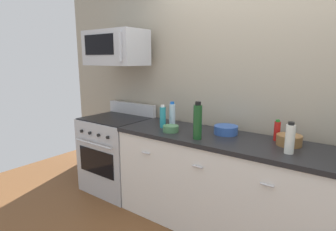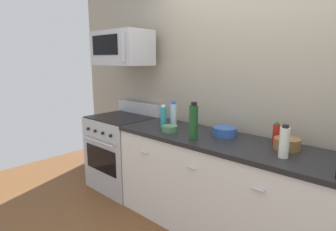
{
  "view_description": "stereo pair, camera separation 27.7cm",
  "coord_description": "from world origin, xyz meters",
  "px_view_note": "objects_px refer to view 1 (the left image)",
  "views": [
    {
      "loc": [
        0.81,
        -2.24,
        1.62
      ],
      "look_at": [
        -0.81,
        -0.05,
        1.06
      ],
      "focal_mm": 29.26,
      "sensor_mm": 36.0,
      "label": 1
    },
    {
      "loc": [
        1.02,
        -2.06,
        1.62
      ],
      "look_at": [
        -0.81,
        -0.05,
        1.06
      ],
      "focal_mm": 29.26,
      "sensor_mm": 36.0,
      "label": 2
    }
  ],
  "objects_px": {
    "bottle_wine_green": "(198,121)",
    "bottle_vinegar_white": "(290,139)",
    "microwave": "(116,48)",
    "bowl_wooden_salad": "(289,140)",
    "bottle_dish_soap": "(163,117)",
    "bowl_blue_mixing": "(226,130)",
    "bottle_hot_sauce_red": "(277,131)",
    "bottle_water_clear": "(172,115)",
    "bowl_green_glaze": "(171,128)",
    "range_oven": "(117,153)"
  },
  "relations": [
    {
      "from": "bottle_wine_green",
      "to": "bottle_vinegar_white",
      "type": "bearing_deg",
      "value": 6.09
    },
    {
      "from": "microwave",
      "to": "bowl_wooden_salad",
      "type": "xyz_separation_m",
      "value": [
        1.96,
        0.06,
        -0.78
      ]
    },
    {
      "from": "bottle_dish_soap",
      "to": "bowl_blue_mixing",
      "type": "relative_size",
      "value": 1.06
    },
    {
      "from": "bottle_hot_sauce_red",
      "to": "bottle_water_clear",
      "type": "bearing_deg",
      "value": -173.83
    },
    {
      "from": "bottle_dish_soap",
      "to": "bottle_hot_sauce_red",
      "type": "bearing_deg",
      "value": 11.56
    },
    {
      "from": "bottle_wine_green",
      "to": "bottle_vinegar_white",
      "type": "xyz_separation_m",
      "value": [
        0.76,
        0.08,
        -0.04
      ]
    },
    {
      "from": "bottle_water_clear",
      "to": "bowl_wooden_salad",
      "type": "bearing_deg",
      "value": 1.68
    },
    {
      "from": "bottle_vinegar_white",
      "to": "bottle_water_clear",
      "type": "bearing_deg",
      "value": 171.71
    },
    {
      "from": "microwave",
      "to": "bottle_vinegar_white",
      "type": "height_order",
      "value": "microwave"
    },
    {
      "from": "bottle_wine_green",
      "to": "bowl_green_glaze",
      "type": "distance_m",
      "value": 0.37
    },
    {
      "from": "microwave",
      "to": "bottle_wine_green",
      "type": "height_order",
      "value": "microwave"
    },
    {
      "from": "bottle_dish_soap",
      "to": "bowl_wooden_salad",
      "type": "xyz_separation_m",
      "value": [
        1.21,
        0.14,
        -0.07
      ]
    },
    {
      "from": "bottle_hot_sauce_red",
      "to": "bowl_wooden_salad",
      "type": "xyz_separation_m",
      "value": [
        0.12,
        -0.08,
        -0.04
      ]
    },
    {
      "from": "bowl_green_glaze",
      "to": "bowl_blue_mixing",
      "type": "xyz_separation_m",
      "value": [
        0.47,
        0.24,
        0.01
      ]
    },
    {
      "from": "bottle_water_clear",
      "to": "bottle_wine_green",
      "type": "bearing_deg",
      "value": -29.19
    },
    {
      "from": "range_oven",
      "to": "bowl_blue_mixing",
      "type": "relative_size",
      "value": 4.74
    },
    {
      "from": "bottle_water_clear",
      "to": "bottle_dish_soap",
      "type": "xyz_separation_m",
      "value": [
        -0.04,
        -0.11,
        -0.01
      ]
    },
    {
      "from": "microwave",
      "to": "bottle_hot_sauce_red",
      "type": "height_order",
      "value": "microwave"
    },
    {
      "from": "bottle_hot_sauce_red",
      "to": "bowl_blue_mixing",
      "type": "height_order",
      "value": "bottle_hot_sauce_red"
    },
    {
      "from": "microwave",
      "to": "bottle_vinegar_white",
      "type": "relative_size",
      "value": 3.06
    },
    {
      "from": "range_oven",
      "to": "bottle_vinegar_white",
      "type": "bearing_deg",
      "value": -2.94
    },
    {
      "from": "bottle_water_clear",
      "to": "bowl_wooden_salad",
      "type": "xyz_separation_m",
      "value": [
        1.17,
        0.03,
        -0.08
      ]
    },
    {
      "from": "bowl_wooden_salad",
      "to": "microwave",
      "type": "bearing_deg",
      "value": -178.15
    },
    {
      "from": "bottle_water_clear",
      "to": "bowl_blue_mixing",
      "type": "distance_m",
      "value": 0.61
    },
    {
      "from": "range_oven",
      "to": "bowl_wooden_salad",
      "type": "height_order",
      "value": "range_oven"
    },
    {
      "from": "range_oven",
      "to": "bottle_hot_sauce_red",
      "type": "height_order",
      "value": "bottle_hot_sauce_red"
    },
    {
      "from": "bottle_vinegar_white",
      "to": "bowl_blue_mixing",
      "type": "bearing_deg",
      "value": 160.16
    },
    {
      "from": "bottle_vinegar_white",
      "to": "bottle_hot_sauce_red",
      "type": "height_order",
      "value": "bottle_vinegar_white"
    },
    {
      "from": "bowl_green_glaze",
      "to": "bowl_blue_mixing",
      "type": "distance_m",
      "value": 0.53
    },
    {
      "from": "bottle_dish_soap",
      "to": "bowl_blue_mixing",
      "type": "xyz_separation_m",
      "value": [
        0.64,
        0.16,
        -0.07
      ]
    },
    {
      "from": "microwave",
      "to": "bottle_water_clear",
      "type": "height_order",
      "value": "microwave"
    },
    {
      "from": "bottle_dish_soap",
      "to": "bottle_vinegar_white",
      "type": "distance_m",
      "value": 1.26
    },
    {
      "from": "bowl_green_glaze",
      "to": "range_oven",
      "type": "bearing_deg",
      "value": 172.34
    },
    {
      "from": "bottle_hot_sauce_red",
      "to": "bowl_blue_mixing",
      "type": "xyz_separation_m",
      "value": [
        -0.45,
        -0.07,
        -0.05
      ]
    },
    {
      "from": "bottle_wine_green",
      "to": "bowl_green_glaze",
      "type": "height_order",
      "value": "bottle_wine_green"
    },
    {
      "from": "range_oven",
      "to": "bowl_blue_mixing",
      "type": "bearing_deg",
      "value": 4.93
    },
    {
      "from": "bottle_wine_green",
      "to": "bowl_wooden_salad",
      "type": "xyz_separation_m",
      "value": [
        0.71,
        0.29,
        -0.11
      ]
    },
    {
      "from": "range_oven",
      "to": "bottle_vinegar_white",
      "type": "xyz_separation_m",
      "value": [
        2.01,
        -0.1,
        0.57
      ]
    },
    {
      "from": "bottle_vinegar_white",
      "to": "bowl_wooden_salad",
      "type": "relative_size",
      "value": 1.2
    },
    {
      "from": "bottle_dish_soap",
      "to": "bowl_green_glaze",
      "type": "distance_m",
      "value": 0.21
    },
    {
      "from": "bottle_dish_soap",
      "to": "bowl_green_glaze",
      "type": "xyz_separation_m",
      "value": [
        0.17,
        -0.09,
        -0.08
      ]
    },
    {
      "from": "bottle_vinegar_white",
      "to": "bottle_hot_sauce_red",
      "type": "relative_size",
      "value": 1.31
    },
    {
      "from": "bottle_water_clear",
      "to": "bowl_blue_mixing",
      "type": "relative_size",
      "value": 1.16
    },
    {
      "from": "range_oven",
      "to": "bottle_dish_soap",
      "type": "distance_m",
      "value": 0.94
    },
    {
      "from": "bowl_blue_mixing",
      "to": "bottle_hot_sauce_red",
      "type": "bearing_deg",
      "value": 8.48
    },
    {
      "from": "microwave",
      "to": "bottle_dish_soap",
      "type": "height_order",
      "value": "microwave"
    },
    {
      "from": "bowl_wooden_salad",
      "to": "bottle_hot_sauce_red",
      "type": "bearing_deg",
      "value": 146.93
    },
    {
      "from": "bottle_water_clear",
      "to": "bowl_wooden_salad",
      "type": "distance_m",
      "value": 1.17
    },
    {
      "from": "range_oven",
      "to": "microwave",
      "type": "xyz_separation_m",
      "value": [
        0.0,
        0.04,
        1.28
      ]
    },
    {
      "from": "bottle_vinegar_white",
      "to": "bowl_wooden_salad",
      "type": "xyz_separation_m",
      "value": [
        -0.05,
        0.21,
        -0.07
      ]
    }
  ]
}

